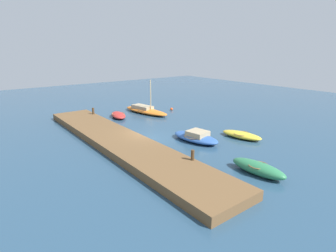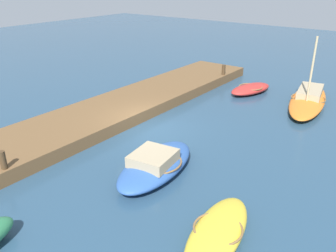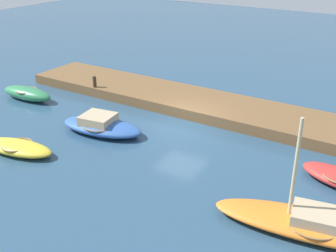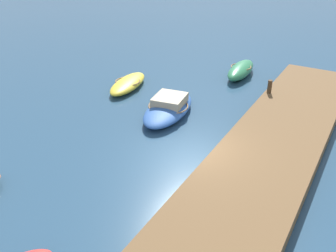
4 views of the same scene
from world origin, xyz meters
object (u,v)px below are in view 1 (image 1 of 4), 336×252
rowboat_red (118,115)px  sailboat_orange (145,110)px  rowboat_yellow (242,135)px  marker_buoy (172,109)px  rowboat_green (258,168)px  motorboat_blue (196,137)px  mooring_post_west (93,111)px  mooring_post_mid_west (193,155)px

rowboat_red → sailboat_orange: bearing=104.0°
rowboat_yellow → sailboat_orange: (-13.73, -1.56, 0.08)m
marker_buoy → rowboat_red: bearing=-96.5°
rowboat_yellow → rowboat_red: bearing=-168.7°
rowboat_green → motorboat_blue: 7.35m
sailboat_orange → marker_buoy: sailboat_orange is taller
rowboat_red → motorboat_blue: bearing=21.2°
marker_buoy → motorboat_blue: bearing=-28.3°
rowboat_yellow → mooring_post_west: mooring_post_west is taller
motorboat_blue → rowboat_yellow: bearing=55.6°
rowboat_green → marker_buoy: (-18.25, 7.21, -0.24)m
rowboat_yellow → mooring_post_mid_west: bearing=-85.2°
mooring_post_west → motorboat_blue: bearing=17.6°
marker_buoy → mooring_post_mid_west: bearing=-33.7°
mooring_post_mid_west → mooring_post_west: bearing=180.0°
rowboat_red → mooring_post_mid_west: bearing=4.8°
mooring_post_mid_west → rowboat_yellow: bearing=104.8°
rowboat_red → marker_buoy: bearing=97.8°
rowboat_red → motorboat_blue: motorboat_blue is taller
sailboat_orange → mooring_post_mid_west: size_ratio=10.12×
sailboat_orange → mooring_post_west: 6.56m
mooring_post_west → marker_buoy: (1.85, 10.02, -0.80)m
rowboat_yellow → marker_buoy: bearing=161.2°
rowboat_green → sailboat_orange: size_ratio=0.53×
rowboat_yellow → marker_buoy: (-12.91, 2.01, -0.11)m
mooring_post_mid_west → sailboat_orange: bearing=157.8°
rowboat_red → mooring_post_west: size_ratio=5.10×
rowboat_green → mooring_post_mid_west: bearing=-142.3°
rowboat_green → rowboat_red: (-19.09, -0.16, -0.12)m
sailboat_orange → marker_buoy: size_ratio=20.30×
mooring_post_west → mooring_post_mid_west: size_ratio=1.00×
motorboat_blue → mooring_post_mid_west: bearing=-54.1°
sailboat_orange → mooring_post_mid_west: bearing=-32.4°
rowboat_green → mooring_post_west: (-20.11, -2.81, 0.57)m
sailboat_orange → marker_buoy: bearing=66.8°
rowboat_green → mooring_post_mid_west: (-3.23, -2.81, 0.57)m
rowboat_green → mooring_post_mid_west: mooring_post_mid_west is taller
marker_buoy → rowboat_green: bearing=-21.5°
rowboat_green → marker_buoy: 19.63m
mooring_post_west → rowboat_red: bearing=69.1°
motorboat_blue → mooring_post_west: size_ratio=6.67×
rowboat_green → motorboat_blue: bearing=166.7°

